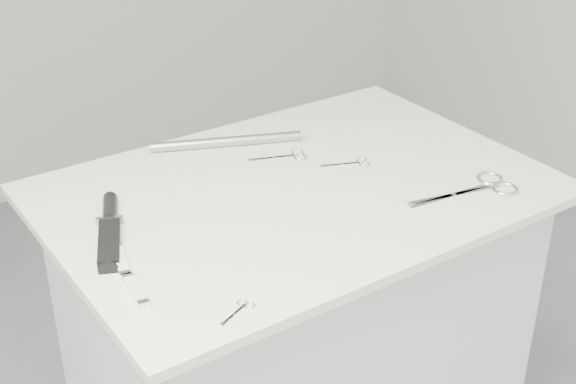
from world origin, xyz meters
TOP-DOWN VIEW (x-y plane):
  - plinth at (0.00, 0.00)m, footprint 0.90×0.60m
  - display_board at (0.00, 0.00)m, footprint 1.00×0.70m
  - large_shears at (0.31, -0.22)m, footprint 0.25×0.11m
  - embroidery_scissors_a at (0.06, 0.13)m, footprint 0.13×0.07m
  - embroidery_scissors_b at (0.16, 0.02)m, footprint 0.11×0.07m
  - tiny_scissors at (-0.31, -0.29)m, footprint 0.07×0.05m
  - sheathed_knife at (-0.39, 0.05)m, footprint 0.13×0.24m
  - pocket_knife_a at (-0.41, -0.06)m, footprint 0.05×0.11m
  - pocket_knife_b at (-0.43, -0.15)m, footprint 0.03×0.10m
  - metal_rail at (-0.02, 0.25)m, footprint 0.32×0.15m

SIDE VIEW (x-z plane):
  - plinth at x=0.00m, z-range 0.00..0.90m
  - display_board at x=0.00m, z-range 0.90..0.92m
  - tiny_scissors at x=-0.31m, z-range 0.92..0.92m
  - embroidery_scissors_b at x=0.16m, z-range 0.92..0.92m
  - embroidery_scissors_a at x=0.06m, z-range 0.92..0.92m
  - large_shears at x=0.31m, z-range 0.92..0.93m
  - pocket_knife_b at x=-0.43m, z-range 0.92..0.93m
  - pocket_knife_a at x=-0.41m, z-range 0.92..0.93m
  - sheathed_knife at x=-0.39m, z-range 0.91..0.94m
  - metal_rail at x=-0.02m, z-range 0.92..0.94m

